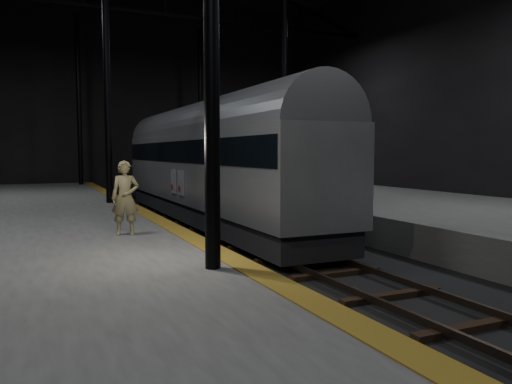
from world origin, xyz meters
TOP-DOWN VIEW (x-y plane):
  - ground at (0.00, 0.00)m, footprint 44.00×44.00m
  - platform_right at (7.50, 0.00)m, footprint 9.00×43.80m
  - tactile_strip at (-3.25, 0.00)m, footprint 0.50×43.80m
  - track at (0.00, 0.00)m, footprint 2.40×43.00m
  - train at (-0.00, 7.49)m, footprint 2.74×18.27m
  - woman at (-4.55, 0.08)m, footprint 0.73×0.57m

SIDE VIEW (x-z plane):
  - ground at x=0.00m, z-range 0.00..0.00m
  - track at x=0.00m, z-range -0.05..0.19m
  - platform_right at x=7.50m, z-range 0.00..1.00m
  - tactile_strip at x=-3.25m, z-range 1.00..1.01m
  - woman at x=-4.55m, z-range 1.00..2.76m
  - train at x=0.00m, z-range 0.28..5.17m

